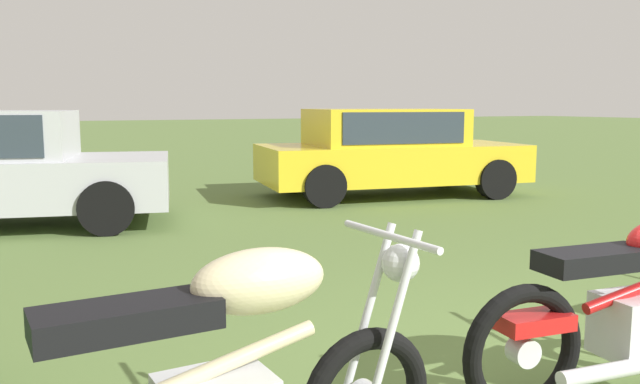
# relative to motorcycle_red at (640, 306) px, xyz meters

# --- Properties ---
(motorcycle_red) EXTENTS (2.05, 0.64, 1.02)m
(motorcycle_red) POSITION_rel_motorcycle_red_xyz_m (0.00, 0.00, 0.00)
(motorcycle_red) COLOR black
(motorcycle_red) RESTS_ON ground
(car_yellow) EXTENTS (4.51, 2.46, 1.43)m
(car_yellow) POSITION_rel_motorcycle_red_xyz_m (2.82, 6.89, 0.32)
(car_yellow) COLOR gold
(car_yellow) RESTS_ON ground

